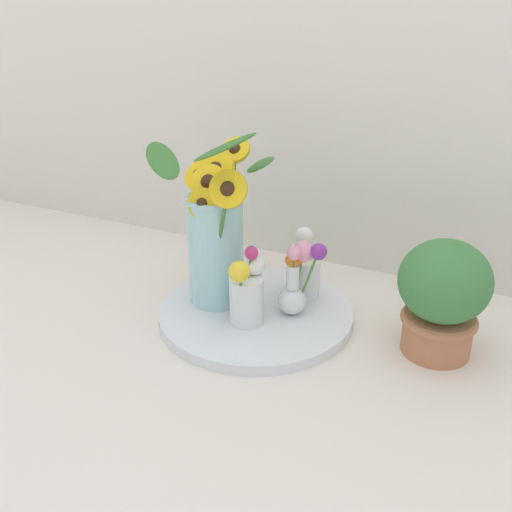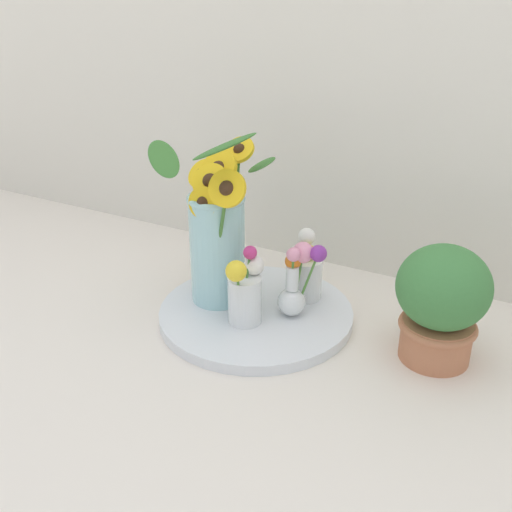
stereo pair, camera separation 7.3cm
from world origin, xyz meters
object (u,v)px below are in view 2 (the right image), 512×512
(vase_small_center, at_px, (245,291))
(vase_bulb_right, at_px, (297,279))
(serving_tray, at_px, (256,314))
(mason_jar_sunflowers, at_px, (218,235))
(potted_plant, at_px, (441,301))
(vase_small_back, at_px, (305,272))

(vase_small_center, distance_m, vase_bulb_right, 0.11)
(serving_tray, relative_size, vase_bulb_right, 2.60)
(serving_tray, bearing_deg, mason_jar_sunflowers, 176.94)
(vase_bulb_right, bearing_deg, potted_plant, 2.08)
(serving_tray, relative_size, mason_jar_sunflowers, 1.06)
(mason_jar_sunflowers, relative_size, vase_small_back, 2.56)
(vase_small_back, bearing_deg, vase_bulb_right, -79.67)
(vase_bulb_right, relative_size, potted_plant, 0.68)
(serving_tray, xyz_separation_m, vase_bulb_right, (0.08, 0.02, 0.09))
(vase_bulb_right, bearing_deg, vase_small_center, -134.74)
(mason_jar_sunflowers, relative_size, vase_small_center, 2.38)
(vase_bulb_right, bearing_deg, serving_tray, -163.06)
(vase_small_center, relative_size, vase_small_back, 1.08)
(vase_small_center, height_order, potted_plant, potted_plant)
(potted_plant, bearing_deg, vase_small_back, 167.59)
(serving_tray, xyz_separation_m, vase_small_back, (0.07, 0.10, 0.07))
(vase_bulb_right, height_order, vase_small_back, vase_bulb_right)
(mason_jar_sunflowers, xyz_separation_m, vase_bulb_right, (0.18, 0.02, -0.07))
(serving_tray, distance_m, potted_plant, 0.39)
(potted_plant, bearing_deg, mason_jar_sunflowers, -176.27)
(mason_jar_sunflowers, distance_m, vase_small_center, 0.14)
(serving_tray, bearing_deg, vase_bulb_right, 16.94)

